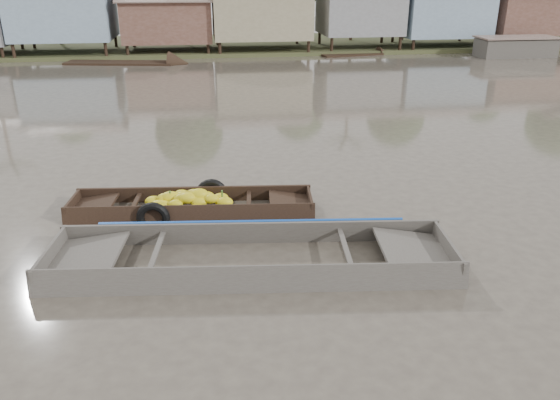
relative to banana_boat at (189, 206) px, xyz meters
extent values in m
plane|color=#494138|center=(2.05, -2.33, -0.15)|extent=(120.00, 120.00, 0.00)
cube|color=#384723|center=(2.05, 30.67, -0.15)|extent=(120.00, 12.00, 0.50)
cube|color=#7E98AE|center=(-8.45, 27.17, 2.55)|extent=(6.20, 5.20, 3.20)
cube|color=brown|center=(-1.75, 27.17, 2.05)|extent=(5.80, 4.60, 2.70)
cube|color=gray|center=(4.55, 27.17, 2.50)|extent=(6.50, 5.30, 3.30)
cube|color=gray|center=(11.55, 27.17, 2.45)|extent=(5.40, 4.70, 2.90)
cube|color=#7E98AE|center=(17.55, 27.17, 2.35)|extent=(6.00, 5.00, 3.10)
cube|color=brown|center=(24.05, 27.17, 2.30)|extent=(5.70, 4.90, 2.80)
cylinder|color=#473323|center=(-9.95, 31.67, 2.30)|extent=(0.28, 0.28, 4.90)
cylinder|color=#473323|center=(-0.95, 30.67, 3.00)|extent=(0.28, 0.28, 6.30)
cylinder|color=#473323|center=(8.05, 31.67, 2.47)|extent=(0.28, 0.28, 5.25)
cylinder|color=#473323|center=(16.05, 30.67, 2.65)|extent=(0.28, 0.28, 5.60)
cylinder|color=#473323|center=(24.05, 31.67, 2.12)|extent=(0.28, 0.28, 4.55)
cube|color=black|center=(0.08, 0.01, -0.23)|extent=(5.69, 1.59, 0.08)
cube|color=black|center=(0.14, 0.62, -0.01)|extent=(5.72, 0.68, 0.53)
cube|color=black|center=(0.02, -0.60, -0.01)|extent=(5.72, 0.68, 0.53)
cube|color=black|center=(2.87, -0.25, -0.01)|extent=(0.17, 1.24, 0.50)
cube|color=black|center=(2.39, -0.20, 0.05)|extent=(1.07, 1.16, 0.20)
cube|color=black|center=(-2.71, 0.27, -0.01)|extent=(0.17, 1.24, 0.50)
cube|color=black|center=(-2.23, 0.23, 0.05)|extent=(1.07, 1.16, 0.20)
cube|color=black|center=(-1.26, 0.14, 0.10)|extent=(0.21, 1.20, 0.05)
cube|color=black|center=(1.41, -0.11, 0.10)|extent=(0.21, 1.20, 0.05)
ellipsoid|color=yellow|center=(1.01, -0.43, 0.03)|extent=(0.40, 0.30, 0.23)
ellipsoid|color=yellow|center=(0.83, -0.20, 0.13)|extent=(0.45, 0.33, 0.26)
ellipsoid|color=yellow|center=(-0.56, 0.13, 0.17)|extent=(0.42, 0.31, 0.24)
ellipsoid|color=yellow|center=(0.24, -0.19, 0.16)|extent=(0.42, 0.31, 0.25)
ellipsoid|color=yellow|center=(-0.18, 0.33, 0.17)|extent=(0.39, 0.28, 0.22)
ellipsoid|color=yellow|center=(-0.60, -0.13, 0.09)|extent=(0.43, 0.32, 0.25)
ellipsoid|color=yellow|center=(-0.84, 0.23, 0.07)|extent=(0.44, 0.33, 0.26)
ellipsoid|color=yellow|center=(0.75, 0.23, 0.06)|extent=(0.42, 0.31, 0.25)
ellipsoid|color=yellow|center=(-0.67, -0.22, 0.04)|extent=(0.48, 0.35, 0.28)
ellipsoid|color=yellow|center=(-0.84, -0.24, -0.02)|extent=(0.39, 0.29, 0.22)
ellipsoid|color=yellow|center=(-0.15, -0.05, 0.20)|extent=(0.45, 0.33, 0.26)
ellipsoid|color=yellow|center=(0.14, -0.10, 0.20)|extent=(0.44, 0.32, 0.25)
ellipsoid|color=yellow|center=(0.44, -0.08, 0.21)|extent=(0.45, 0.33, 0.26)
ellipsoid|color=yellow|center=(-0.14, 0.16, 0.18)|extent=(0.43, 0.32, 0.25)
ellipsoid|color=yellow|center=(-0.30, -0.22, 0.15)|extent=(0.37, 0.28, 0.22)
ellipsoid|color=yellow|center=(-0.07, 0.22, 0.17)|extent=(0.43, 0.32, 0.25)
ellipsoid|color=yellow|center=(-0.69, -0.11, 0.08)|extent=(0.49, 0.36, 0.28)
ellipsoid|color=yellow|center=(0.24, -0.04, 0.29)|extent=(0.50, 0.37, 0.29)
ellipsoid|color=yellow|center=(-0.05, 0.28, 0.13)|extent=(0.40, 0.29, 0.23)
ellipsoid|color=yellow|center=(0.12, 0.10, 0.27)|extent=(0.37, 0.27, 0.22)
ellipsoid|color=yellow|center=(-0.03, -0.13, 0.26)|extent=(0.46, 0.34, 0.27)
ellipsoid|color=yellow|center=(0.14, -0.33, 0.05)|extent=(0.39, 0.29, 0.23)
ellipsoid|color=yellow|center=(0.53, -0.19, 0.23)|extent=(0.38, 0.28, 0.22)
ellipsoid|color=yellow|center=(-0.62, -0.22, 0.03)|extent=(0.47, 0.35, 0.27)
ellipsoid|color=yellow|center=(-0.43, 0.12, 0.20)|extent=(0.49, 0.36, 0.28)
ellipsoid|color=yellow|center=(0.41, 0.36, 0.08)|extent=(0.40, 0.30, 0.23)
cylinder|color=#3F6626|center=(-0.43, 0.06, 0.28)|extent=(0.04, 0.04, 0.18)
cylinder|color=#3F6626|center=(0.28, -0.01, 0.28)|extent=(0.04, 0.04, 0.18)
cylinder|color=#3F6626|center=(0.79, -0.05, 0.28)|extent=(0.04, 0.04, 0.18)
torus|color=black|center=(0.55, 0.66, 0.01)|extent=(0.80, 0.26, 0.79)
torus|color=black|center=(-0.79, -0.60, 0.01)|extent=(0.77, 0.25, 0.76)
cube|color=#453F3A|center=(1.25, -2.77, -0.23)|extent=(7.80, 2.40, 0.08)
cube|color=#453F3A|center=(1.34, -1.84, 0.04)|extent=(7.82, 0.94, 0.63)
cube|color=#453F3A|center=(1.15, -3.71, 0.04)|extent=(7.82, 0.94, 0.63)
cube|color=#453F3A|center=(5.06, -3.15, 0.04)|extent=(0.25, 1.91, 0.59)
cube|color=#453F3A|center=(4.40, -3.09, 0.11)|extent=(1.49, 1.78, 0.25)
cube|color=#453F3A|center=(-2.57, -2.39, 0.04)|extent=(0.25, 1.91, 0.59)
cube|color=#453F3A|center=(-1.91, -2.46, 0.11)|extent=(1.49, 1.78, 0.25)
cube|color=#453F3A|center=(-0.58, -2.59, 0.16)|extent=(0.28, 1.84, 0.05)
cube|color=#453F3A|center=(3.07, -2.95, 0.16)|extent=(0.28, 1.84, 0.05)
cube|color=#665E54|center=(1.25, -2.77, -0.19)|extent=(5.96, 2.07, 0.02)
cube|color=#0F419F|center=(1.34, -1.78, 0.28)|extent=(6.32, 0.72, 0.16)
torus|color=olive|center=(4.40, -3.40, -0.16)|extent=(0.44, 0.44, 0.06)
torus|color=olive|center=(4.40, -3.40, -0.12)|extent=(0.35, 0.35, 0.06)
cube|color=black|center=(-4.60, 23.13, -0.20)|extent=(6.83, 2.67, 0.35)
cube|color=black|center=(10.51, 24.64, -0.20)|extent=(4.34, 1.75, 0.35)
cube|color=black|center=(21.05, 22.67, 0.40)|extent=(5.00, 2.00, 1.20)
camera|label=1|loc=(0.53, -12.07, 5.17)|focal=35.00mm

